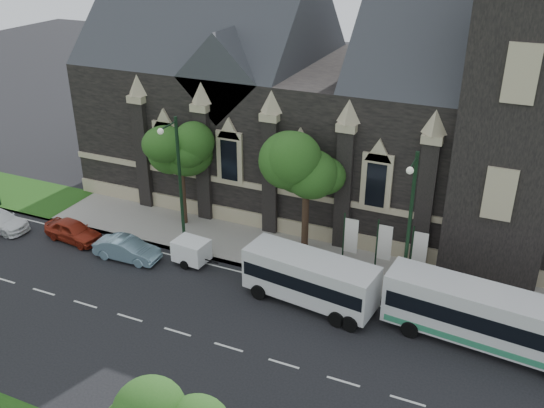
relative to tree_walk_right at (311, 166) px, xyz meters
The scene contains 15 objects.
ground 12.61m from the tree_walk_right, 106.69° to the right, with size 160.00×160.00×0.00m, color black.
sidewalk 6.69m from the tree_walk_right, 159.33° to the right, with size 80.00×5.00×0.15m, color gray.
museum 8.62m from the tree_walk_right, 76.72° to the left, with size 40.00×17.70×29.90m.
tree_walk_right is the anchor object (origin of this frame).
tree_walk_left 9.01m from the tree_walk_right, behind, with size 3.91×3.91×7.64m.
street_lamp_near 7.72m from the tree_walk_right, 28.06° to the right, with size 0.36×1.88×9.00m.
street_lamp_mid 8.10m from the tree_walk_right, 153.35° to the right, with size 0.36×1.88×9.00m.
banner_flag_left 4.92m from the tree_walk_right, 29.10° to the right, with size 0.90×0.10×4.00m.
banner_flag_center 6.36m from the tree_walk_right, 18.64° to the right, with size 0.90×0.10×4.00m.
banner_flag_right 8.05m from the tree_walk_right, 13.60° to the right, with size 0.90×0.10×4.00m.
tour_coach 13.57m from the tree_walk_right, 24.85° to the right, with size 10.96×3.38×3.15m.
shuttle_bus 7.19m from the tree_walk_right, 68.67° to the right, with size 7.66×3.40×2.86m.
box_trailer 8.99m from the tree_walk_right, 143.20° to the right, with size 3.02×1.78×1.58m.
sedan 12.59m from the tree_walk_right, 150.28° to the right, with size 1.49×4.26×1.40m, color #7CA0B3.
car_far_red 16.41m from the tree_walk_right, 160.60° to the right, with size 1.68×4.18×1.42m, color maroon.
Camera 1 is at (14.57, -20.66, 19.40)m, focal length 39.18 mm.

